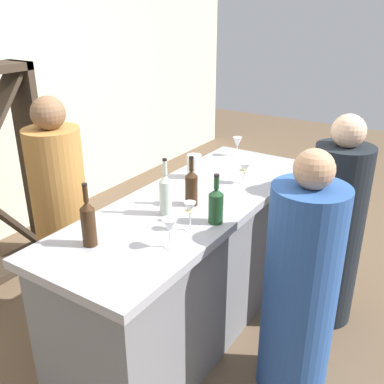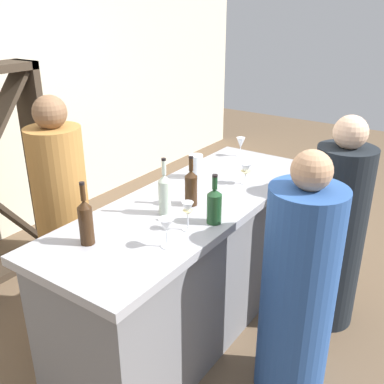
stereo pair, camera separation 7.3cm
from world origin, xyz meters
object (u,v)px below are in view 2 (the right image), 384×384
(wine_glass_near_right, at_px, (246,170))
(person_center_guest, at_px, (336,234))
(wine_bottle_second_right_amber_brown, at_px, (191,187))
(wine_glass_near_center, at_px, (188,210))
(wine_bottle_center_olive_green, at_px, (214,205))
(wine_glass_near_left, at_px, (166,226))
(person_right_guest, at_px, (64,225))
(wine_bottle_leftmost_amber_brown, at_px, (86,221))
(person_left_guest, at_px, (298,292))
(wine_glass_far_left, at_px, (241,143))
(wine_bottle_second_left_clear_pale, at_px, (165,193))
(water_pitcher, at_px, (196,166))

(wine_glass_near_right, relative_size, person_center_guest, 0.10)
(wine_bottle_second_right_amber_brown, distance_m, wine_glass_near_center, 0.32)
(wine_bottle_center_olive_green, bearing_deg, wine_glass_near_left, 171.28)
(wine_glass_near_left, xyz_separation_m, person_right_guest, (0.13, 0.95, -0.33))
(wine_bottle_leftmost_amber_brown, distance_m, wine_bottle_second_right_amber_brown, 0.69)
(wine_glass_near_center, xyz_separation_m, wine_glass_near_right, (0.75, 0.06, -0.02))
(person_center_guest, relative_size, person_right_guest, 0.93)
(wine_bottle_leftmost_amber_brown, xyz_separation_m, wine_glass_near_left, (0.20, -0.35, -0.01))
(wine_glass_near_center, distance_m, person_right_guest, 0.99)
(wine_glass_near_right, distance_m, person_left_guest, 0.91)
(wine_bottle_leftmost_amber_brown, distance_m, person_right_guest, 0.77)
(wine_glass_near_center, bearing_deg, wine_bottle_leftmost_amber_brown, 140.62)
(wine_glass_far_left, bearing_deg, wine_glass_near_center, -163.44)
(wine_bottle_second_left_clear_pale, distance_m, water_pitcher, 0.60)
(wine_glass_near_center, xyz_separation_m, person_right_guest, (-0.07, 0.93, -0.33))
(wine_glass_far_left, xyz_separation_m, person_left_guest, (-1.03, -0.93, -0.39))
(wine_glass_near_left, xyz_separation_m, person_left_guest, (0.42, -0.55, -0.41))
(wine_bottle_center_olive_green, height_order, wine_glass_near_right, wine_bottle_center_olive_green)
(wine_glass_near_center, distance_m, person_center_guest, 1.14)
(wine_bottle_leftmost_amber_brown, height_order, water_pitcher, wine_bottle_leftmost_amber_brown)
(wine_bottle_leftmost_amber_brown, bearing_deg, wine_bottle_second_right_amber_brown, -13.61)
(wine_bottle_second_right_amber_brown, relative_size, person_left_guest, 0.21)
(wine_bottle_second_left_clear_pale, distance_m, wine_bottle_second_right_amber_brown, 0.19)
(wine_bottle_second_right_amber_brown, bearing_deg, wine_bottle_leftmost_amber_brown, 166.39)
(wine_glass_near_center, bearing_deg, person_center_guest, -29.57)
(person_left_guest, bearing_deg, wine_glass_near_right, -62.62)
(person_left_guest, bearing_deg, wine_glass_near_left, 15.60)
(person_left_guest, bearing_deg, wine_glass_near_center, -1.13)
(person_center_guest, bearing_deg, wine_glass_far_left, -20.65)
(wine_bottle_second_left_clear_pale, distance_m, person_right_guest, 0.81)
(water_pitcher, bearing_deg, person_center_guest, -73.59)
(wine_bottle_second_right_amber_brown, distance_m, person_left_guest, 0.84)
(wine_glass_near_center, bearing_deg, wine_bottle_center_olive_green, -25.42)
(wine_bottle_second_left_clear_pale, distance_m, wine_glass_near_center, 0.24)
(wine_bottle_center_olive_green, height_order, person_left_guest, person_left_guest)
(wine_bottle_leftmost_amber_brown, relative_size, water_pitcher, 2.04)
(wine_bottle_leftmost_amber_brown, relative_size, person_right_guest, 0.21)
(water_pitcher, xyz_separation_m, person_center_guest, (0.27, -0.93, -0.36))
(wine_glass_near_right, bearing_deg, person_center_guest, -72.83)
(wine_bottle_second_right_amber_brown, height_order, wine_glass_near_center, wine_bottle_second_right_amber_brown)
(wine_bottle_center_olive_green, height_order, wine_glass_near_center, wine_bottle_center_olive_green)
(wine_bottle_second_right_amber_brown, height_order, person_right_guest, person_right_guest)
(water_pitcher, xyz_separation_m, person_right_guest, (-0.73, 0.53, -0.30))
(wine_bottle_leftmost_amber_brown, relative_size, wine_glass_near_left, 2.13)
(wine_glass_near_right, bearing_deg, wine_bottle_leftmost_amber_brown, 166.80)
(wine_bottle_second_right_amber_brown, distance_m, person_center_guest, 1.04)
(person_center_guest, bearing_deg, person_right_guest, 32.96)
(wine_bottle_second_left_clear_pale, height_order, person_center_guest, person_center_guest)
(wine_bottle_second_left_clear_pale, height_order, wine_glass_near_center, wine_bottle_second_left_clear_pale)
(wine_glass_near_left, bearing_deg, wine_bottle_second_right_amber_brown, 21.13)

